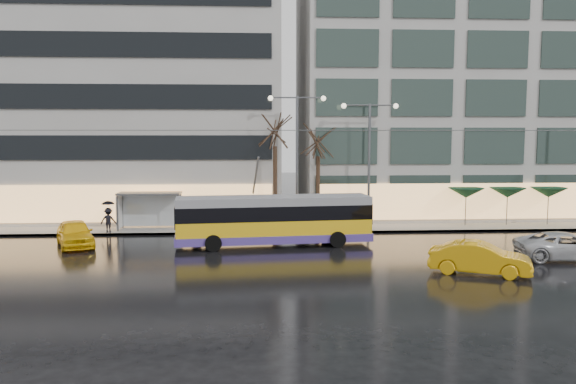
{
  "coord_description": "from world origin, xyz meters",
  "views": [
    {
      "loc": [
        -0.81,
        -27.58,
        6.52
      ],
      "look_at": [
        1.05,
        5.0,
        3.2
      ],
      "focal_mm": 35.0,
      "sensor_mm": 36.0,
      "label": 1
    }
  ],
  "objects": [
    {
      "name": "sidewalk",
      "position": [
        2.0,
        14.0,
        0.07
      ],
      "size": [
        80.0,
        10.0,
        0.15
      ],
      "primitive_type": "cube",
      "color": "gray",
      "rests_on": "ground"
    },
    {
      "name": "street_lamp_near",
      "position": [
        2.0,
        10.8,
        5.99
      ],
      "size": [
        3.96,
        0.36,
        9.03
      ],
      "color": "#595B60",
      "rests_on": "sidewalk"
    },
    {
      "name": "trolleybus",
      "position": [
        0.22,
        5.14,
        1.43
      ],
      "size": [
        11.59,
        4.78,
        5.3
      ],
      "color": "yellow",
      "rests_on": "ground"
    },
    {
      "name": "bus_shelter",
      "position": [
        -8.38,
        10.69,
        1.96
      ],
      "size": [
        4.2,
        1.6,
        2.51
      ],
      "color": "#595B60",
      "rests_on": "sidewalk"
    },
    {
      "name": "building_right",
      "position": [
        19.0,
        19.0,
        12.65
      ],
      "size": [
        32.0,
        14.0,
        25.0
      ],
      "primitive_type": "cube",
      "color": "#A6A39F",
      "rests_on": "sidewalk"
    },
    {
      "name": "catenary",
      "position": [
        1.0,
        7.94,
        4.25
      ],
      "size": [
        42.24,
        5.12,
        7.0
      ],
      "color": "#595B60",
      "rests_on": "ground"
    },
    {
      "name": "parasol_b",
      "position": [
        17.0,
        11.0,
        2.45
      ],
      "size": [
        2.5,
        2.5,
        2.65
      ],
      "color": "#595B60",
      "rests_on": "sidewalk"
    },
    {
      "name": "taxi_b",
      "position": [
        9.66,
        -2.27,
        0.76
      ],
      "size": [
        4.87,
        3.35,
        1.52
      ],
      "primitive_type": "imported",
      "rotation": [
        0.0,
        0.0,
        1.15
      ],
      "color": "#E29F0B",
      "rests_on": "ground"
    },
    {
      "name": "sedan_silver",
      "position": [
        15.46,
        0.44,
        0.72
      ],
      "size": [
        5.42,
        2.94,
        1.44
      ],
      "primitive_type": "imported",
      "rotation": [
        0.0,
        0.0,
        1.46
      ],
      "color": "silver",
      "rests_on": "ground"
    },
    {
      "name": "ground",
      "position": [
        0.0,
        0.0,
        0.0
      ],
      "size": [
        140.0,
        140.0,
        0.0
      ],
      "primitive_type": "plane",
      "color": "black",
      "rests_on": "ground"
    },
    {
      "name": "taxi_a",
      "position": [
        -11.44,
        5.53,
        0.78
      ],
      "size": [
        3.5,
        4.92,
        1.56
      ],
      "primitive_type": "imported",
      "rotation": [
        0.0,
        0.0,
        0.41
      ],
      "color": "yellow",
      "rests_on": "ground"
    },
    {
      "name": "kerb",
      "position": [
        2.0,
        9.05,
        0.07
      ],
      "size": [
        80.0,
        0.1,
        0.15
      ],
      "primitive_type": "cube",
      "color": "slate",
      "rests_on": "ground"
    },
    {
      "name": "tree_b",
      "position": [
        3.5,
        11.2,
        6.4
      ],
      "size": [
        3.2,
        3.2,
        7.7
      ],
      "color": "black",
      "rests_on": "sidewalk"
    },
    {
      "name": "pedestrian_c",
      "position": [
        -10.49,
        9.4,
        1.26
      ],
      "size": [
        1.07,
        0.85,
        2.11
      ],
      "color": "black",
      "rests_on": "sidewalk"
    },
    {
      "name": "street_lamp_far",
      "position": [
        7.0,
        10.8,
        5.71
      ],
      "size": [
        3.96,
        0.36,
        8.53
      ],
      "color": "#595B60",
      "rests_on": "sidewalk"
    },
    {
      "name": "parasol_a",
      "position": [
        14.0,
        11.0,
        2.45
      ],
      "size": [
        2.5,
        2.5,
        2.65
      ],
      "color": "#595B60",
      "rests_on": "sidewalk"
    },
    {
      "name": "building_left",
      "position": [
        -16.0,
        19.0,
        11.15
      ],
      "size": [
        34.0,
        14.0,
        22.0
      ],
      "primitive_type": "cube",
      "color": "#A6A39F",
      "rests_on": "sidewalk"
    },
    {
      "name": "tree_a",
      "position": [
        0.5,
        11.0,
        7.09
      ],
      "size": [
        3.2,
        3.2,
        8.4
      ],
      "color": "black",
      "rests_on": "sidewalk"
    },
    {
      "name": "pedestrian_b",
      "position": [
        -4.8,
        9.94,
        1.06
      ],
      "size": [
        0.92,
        0.74,
        1.82
      ],
      "color": "black",
      "rests_on": "sidewalk"
    },
    {
      "name": "parasol_c",
      "position": [
        20.0,
        11.0,
        2.45
      ],
      "size": [
        2.5,
        2.5,
        2.65
      ],
      "color": "#595B60",
      "rests_on": "sidewalk"
    },
    {
      "name": "pedestrian_a",
      "position": [
        -5.01,
        10.65,
        1.59
      ],
      "size": [
        1.08,
        1.09,
        2.19
      ],
      "color": "black",
      "rests_on": "sidewalk"
    }
  ]
}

